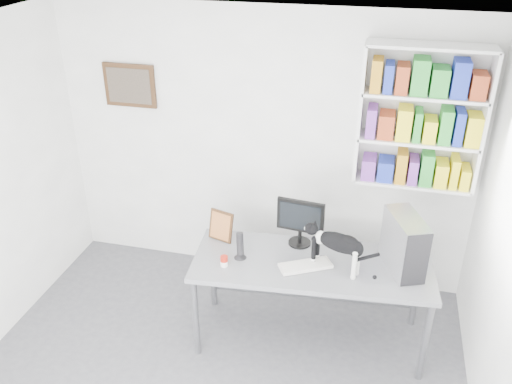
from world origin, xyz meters
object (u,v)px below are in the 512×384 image
at_px(cat, 337,251).
at_px(desk, 310,301).
at_px(pc_tower, 404,243).
at_px(speaker, 240,245).
at_px(leaning_print, 221,225).
at_px(keyboard, 305,266).
at_px(monitor, 300,222).
at_px(soup_can, 224,261).
at_px(bookshelf, 421,118).

bearing_deg(cat, desk, -175.95).
distance_m(pc_tower, cat, 0.53).
bearing_deg(pc_tower, speaker, 165.11).
distance_m(pc_tower, speaker, 1.32).
bearing_deg(leaning_print, desk, 6.08).
distance_m(keyboard, speaker, 0.56).
distance_m(pc_tower, leaning_print, 1.55).
bearing_deg(speaker, pc_tower, -17.95).
bearing_deg(leaning_print, monitor, 24.72).
xyz_separation_m(desk, speaker, (-0.60, -0.08, 0.53)).
distance_m(desk, monitor, 0.69).
xyz_separation_m(keyboard, speaker, (-0.55, 0.00, 0.11)).
xyz_separation_m(pc_tower, cat, (-0.51, -0.15, -0.06)).
bearing_deg(monitor, leaning_print, -166.11).
xyz_separation_m(speaker, leaning_print, (-0.24, 0.24, 0.02)).
bearing_deg(keyboard, desk, 32.66).
xyz_separation_m(desk, pc_tower, (0.71, 0.10, 0.65)).
xyz_separation_m(pc_tower, leaning_print, (-1.54, 0.06, -0.09)).
bearing_deg(monitor, pc_tower, -4.07).
relative_size(monitor, speaker, 1.78).
bearing_deg(desk, soup_can, -167.38).
relative_size(desk, speaker, 8.02).
bearing_deg(bookshelf, keyboard, -131.00).
height_order(bookshelf, leaning_print, bookshelf).
height_order(bookshelf, pc_tower, bookshelf).
height_order(monitor, cat, monitor).
xyz_separation_m(desk, leaning_print, (-0.83, 0.16, 0.55)).
bearing_deg(bookshelf, cat, -121.60).
bearing_deg(cat, bookshelf, 77.65).
bearing_deg(desk, leaning_print, 164.09).
height_order(bookshelf, keyboard, bookshelf).
bearing_deg(leaning_print, bookshelf, 39.81).
xyz_separation_m(monitor, speaker, (-0.45, -0.33, -0.10)).
bearing_deg(pc_tower, desk, 165.35).
bearing_deg(bookshelf, speaker, -146.06).
height_order(monitor, pc_tower, pc_tower).
bearing_deg(pc_tower, soup_can, 170.27).
bearing_deg(pc_tower, cat, 174.23).
height_order(leaning_print, cat, cat).
bearing_deg(keyboard, bookshelf, 20.19).
height_order(bookshelf, cat, bookshelf).
relative_size(pc_tower, speaker, 1.92).
height_order(desk, soup_can, soup_can).
relative_size(monitor, pc_tower, 0.93).
relative_size(desk, soup_can, 21.58).
bearing_deg(bookshelf, desk, -132.03).
distance_m(desk, soup_can, 0.86).
height_order(pc_tower, cat, pc_tower).
height_order(pc_tower, leaning_print, pc_tower).
height_order(monitor, speaker, monitor).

